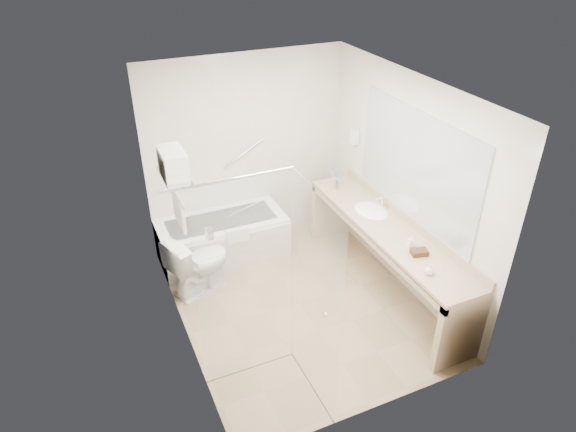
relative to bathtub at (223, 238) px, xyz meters
name	(u,v)px	position (x,y,z in m)	size (l,w,h in m)	color
floor	(299,302)	(0.50, -1.24, -0.28)	(3.20, 3.20, 0.00)	#A18463
ceiling	(301,89)	(0.50, -1.24, 2.22)	(2.60, 3.20, 0.10)	white
wall_back	(247,152)	(0.50, 0.36, 0.97)	(2.60, 0.10, 2.50)	silver
wall_front	(386,302)	(0.50, -2.84, 0.97)	(2.60, 0.10, 2.50)	silver
wall_left	(175,237)	(-0.80, -1.24, 0.97)	(0.10, 3.20, 2.50)	silver
wall_right	(405,185)	(1.80, -1.24, 0.97)	(0.10, 3.20, 2.50)	silver
bathtub	(223,238)	(0.00, 0.00, 0.00)	(1.60, 0.73, 0.59)	white
grab_bar_short	(176,188)	(-0.45, 0.32, 0.67)	(0.03, 0.03, 0.40)	silver
grab_bar_long	(244,153)	(0.45, 0.32, 0.97)	(0.03, 0.03, 0.60)	silver
shower_enclosure	(279,291)	(-0.13, -2.16, 0.79)	(0.96, 0.91, 2.11)	silver
towel_shelf	(174,171)	(-0.67, -0.89, 1.48)	(0.24, 0.55, 0.81)	silver
vanity_counter	(386,243)	(1.52, -1.39, 0.36)	(0.55, 2.70, 0.95)	tan
sink	(371,212)	(1.55, -0.99, 0.54)	(0.40, 0.52, 0.14)	white
faucet	(382,202)	(1.70, -0.99, 0.65)	(0.03, 0.03, 0.14)	silver
mirror	(416,166)	(1.79, -1.39, 1.27)	(0.02, 2.00, 1.20)	#A9AFB6
hairdryer_unit	(355,137)	(1.75, -0.19, 1.17)	(0.08, 0.10, 0.18)	white
toilet	(199,263)	(-0.45, -0.54, 0.10)	(0.42, 0.76, 0.74)	white
amenity_basket	(419,252)	(1.52, -1.96, 0.60)	(0.17, 0.11, 0.06)	#4B311B
soap_bottle_a	(410,244)	(1.53, -1.80, 0.60)	(0.06, 0.12, 0.06)	white
soap_bottle_b	(429,270)	(1.40, -2.28, 0.62)	(0.09, 0.12, 0.09)	white
water_bottle_left	(333,175)	(1.49, -0.14, 0.66)	(0.06, 0.06, 0.19)	silver
water_bottle_mid	(338,183)	(1.46, -0.33, 0.65)	(0.05, 0.05, 0.17)	silver
water_bottle_right	(337,183)	(1.43, -0.37, 0.67)	(0.06, 0.06, 0.21)	silver
drinking_glass_near	(336,181)	(1.50, -0.23, 0.62)	(0.07, 0.07, 0.09)	silver
drinking_glass_far	(335,184)	(1.44, -0.31, 0.62)	(0.08, 0.08, 0.10)	silver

